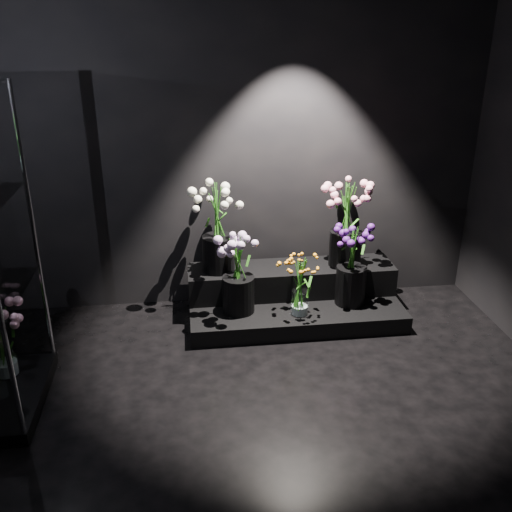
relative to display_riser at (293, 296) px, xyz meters
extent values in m
plane|color=black|center=(-0.39, -1.66, -0.16)|extent=(4.00, 4.00, 0.00)
plane|color=black|center=(-0.39, 0.34, 1.24)|extent=(4.00, 0.00, 4.00)
cube|color=black|center=(0.00, -0.09, -0.09)|extent=(1.73, 0.77, 0.14)
cube|color=black|center=(0.00, 0.10, 0.10)|extent=(1.73, 0.38, 0.24)
cube|color=black|center=(-2.10, -0.96, -0.11)|extent=(0.54, 0.90, 0.09)
cylinder|color=white|center=(0.00, -0.28, 0.09)|extent=(0.14, 0.14, 0.21)
cylinder|color=black|center=(-0.47, -0.17, 0.13)|extent=(0.25, 0.25, 0.30)
cylinder|color=black|center=(0.44, -0.15, 0.15)|extent=(0.24, 0.24, 0.32)
cylinder|color=black|center=(-0.61, 0.11, 0.37)|extent=(0.26, 0.26, 0.30)
cylinder|color=black|center=(0.45, 0.08, 0.37)|extent=(0.27, 0.27, 0.30)
cylinder|color=white|center=(-2.10, -0.76, 0.06)|extent=(0.15, 0.15, 0.27)
camera|label=1|loc=(-0.84, -4.18, 2.17)|focal=40.00mm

